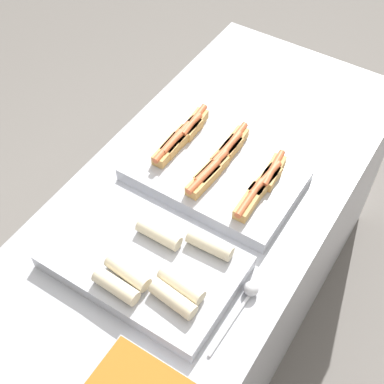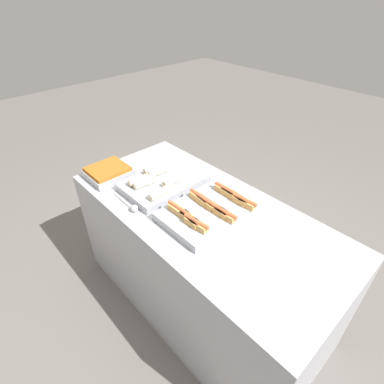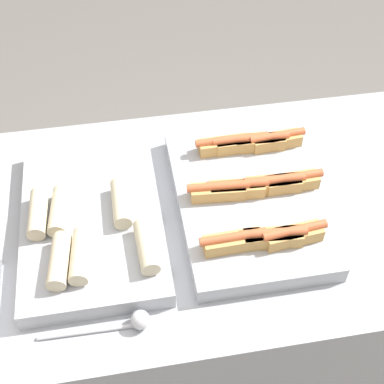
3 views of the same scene
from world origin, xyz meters
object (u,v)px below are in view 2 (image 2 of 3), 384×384
Objects in this scene: tray_side_front at (108,172)px; serving_spoon_near at (132,207)px; tray_wraps at (164,182)px; tray_hotdogs at (210,209)px.

tray_side_front is 0.42m from serving_spoon_near.
serving_spoon_near is at bearing -76.61° from tray_wraps.
tray_hotdogs is at bearing 42.04° from serving_spoon_near.
tray_hotdogs is 1.00× the size of tray_wraps.
tray_side_front is 1.10× the size of serving_spoon_near.
serving_spoon_near is (0.42, -0.08, -0.02)m from tray_side_front.
serving_spoon_near is at bearing -11.09° from tray_side_front.
tray_hotdogs is at bearing 16.72° from tray_side_front.
tray_wraps is at bearing 103.39° from serving_spoon_near.
tray_side_front is (-0.35, -0.21, 0.00)m from tray_wraps.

